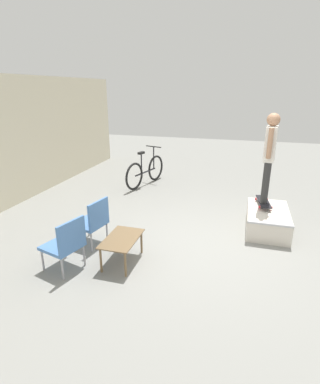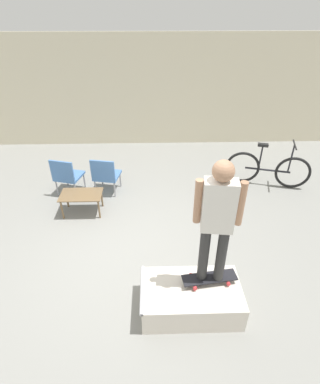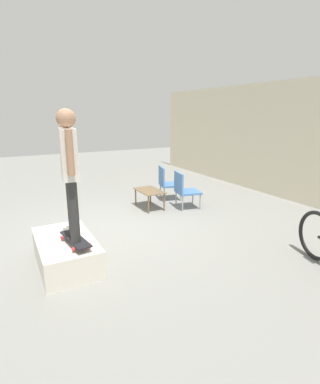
# 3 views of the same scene
# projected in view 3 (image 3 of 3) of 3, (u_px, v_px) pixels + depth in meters

# --- Properties ---
(ground_plane) EXTENTS (24.00, 24.00, 0.00)m
(ground_plane) POSITION_uv_depth(u_px,v_px,m) (115.00, 230.00, 5.80)
(ground_plane) COLOR gray
(house_wall_back) EXTENTS (12.00, 0.06, 3.00)m
(house_wall_back) POSITION_uv_depth(u_px,v_px,m) (290.00, 141.00, 7.57)
(house_wall_back) COLOR beige
(house_wall_back) RESTS_ON ground_plane
(skate_ramp_box) EXTENTS (1.36, 0.79, 0.43)m
(skate_ramp_box) POSITION_uv_depth(u_px,v_px,m) (66.00, 252.00, 4.42)
(skate_ramp_box) COLOR silver
(skate_ramp_box) RESTS_ON ground_plane
(skateboard_on_ramp) EXTENTS (0.76, 0.33, 0.07)m
(skateboard_on_ramp) POSITION_uv_depth(u_px,v_px,m) (75.00, 239.00, 4.18)
(skateboard_on_ramp) COLOR black
(skateboard_on_ramp) RESTS_ON skate_ramp_box
(person_skater) EXTENTS (0.57, 0.25, 1.75)m
(person_skater) POSITION_uv_depth(u_px,v_px,m) (69.00, 165.00, 3.91)
(person_skater) COLOR #2D2D2D
(person_skater) RESTS_ON skateboard_on_ramp
(coffee_table) EXTENTS (0.82, 0.50, 0.44)m
(coffee_table) POSITION_uv_depth(u_px,v_px,m) (149.00, 193.00, 7.07)
(coffee_table) COLOR brown
(coffee_table) RESTS_ON ground_plane
(patio_chair_left) EXTENTS (0.64, 0.64, 0.87)m
(patio_chair_left) POSITION_uv_depth(u_px,v_px,m) (167.00, 182.00, 7.75)
(patio_chair_left) COLOR #99999E
(patio_chair_left) RESTS_ON ground_plane
(patio_chair_right) EXTENTS (0.61, 0.61, 0.87)m
(patio_chair_right) POSITION_uv_depth(u_px,v_px,m) (184.00, 189.00, 7.03)
(patio_chair_right) COLOR #99999E
(patio_chair_right) RESTS_ON ground_plane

